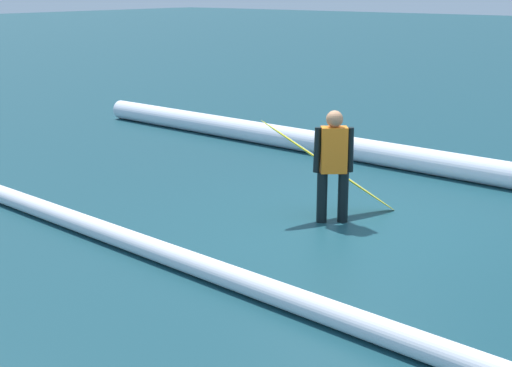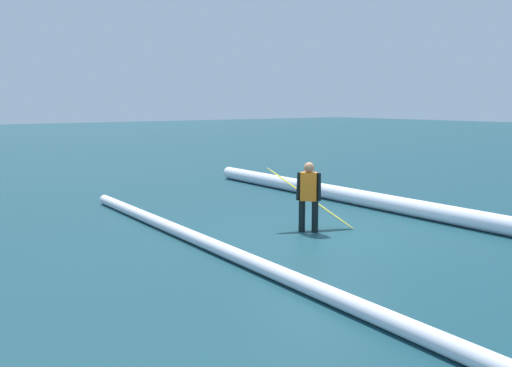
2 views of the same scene
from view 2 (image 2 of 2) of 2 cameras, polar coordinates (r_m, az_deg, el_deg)
ground_plane at (r=12.36m, az=5.89°, el=-4.95°), size 134.48×134.48×0.00m
surfer at (r=12.39m, az=5.18°, el=-0.96°), size 0.41×0.39×1.50m
surfboard at (r=12.73m, az=5.35°, el=-1.45°), size 1.42×1.66×1.38m
wave_crest_foreground at (r=13.41m, az=21.91°, el=-3.55°), size 21.28×1.37×0.42m
wave_crest_midground at (r=10.11m, az=-1.79°, el=-7.12°), size 14.04×1.19×0.25m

